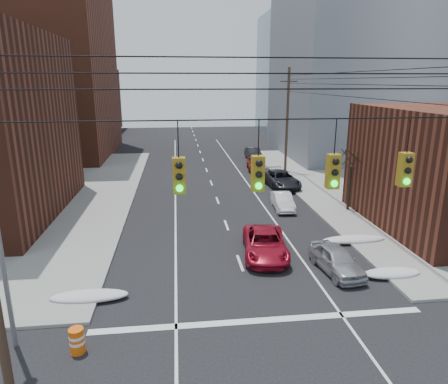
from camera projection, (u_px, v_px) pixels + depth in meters
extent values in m
cube|color=brown|center=(5.00, 36.00, 49.53)|extent=(24.00, 20.00, 30.00)
cube|color=#4A2116|center=(56.00, 101.00, 76.59)|extent=(22.00, 18.00, 12.00)
cube|color=gray|center=(370.00, 58.00, 51.62)|extent=(22.00, 20.00, 25.00)
cube|color=gray|center=(316.00, 74.00, 77.13)|extent=(20.00, 18.00, 22.00)
cylinder|color=#473323|center=(287.00, 121.00, 42.39)|extent=(0.28, 0.28, 11.00)
cube|color=#473323|center=(289.00, 73.00, 41.08)|extent=(2.20, 0.12, 0.12)
cube|color=#473323|center=(289.00, 81.00, 41.29)|extent=(1.80, 0.12, 0.12)
cylinder|color=black|center=(295.00, 119.00, 10.93)|extent=(17.00, 0.04, 0.04)
cylinder|color=black|center=(178.00, 139.00, 10.70)|extent=(0.03, 0.03, 1.00)
cube|color=olive|center=(179.00, 175.00, 10.96)|extent=(0.35, 0.30, 1.00)
sphere|color=black|center=(179.00, 165.00, 10.72)|extent=(0.20, 0.20, 0.20)
sphere|color=black|center=(179.00, 177.00, 10.80)|extent=(0.20, 0.20, 0.20)
sphere|color=#0CE526|center=(180.00, 188.00, 10.89)|extent=(0.20, 0.20, 0.20)
cylinder|color=black|center=(259.00, 138.00, 10.95)|extent=(0.03, 0.03, 1.00)
cube|color=olive|center=(258.00, 173.00, 11.22)|extent=(0.35, 0.30, 1.00)
sphere|color=black|center=(259.00, 163.00, 10.97)|extent=(0.20, 0.20, 0.20)
sphere|color=black|center=(259.00, 175.00, 11.05)|extent=(0.20, 0.20, 0.20)
sphere|color=#0CE526|center=(259.00, 186.00, 11.14)|extent=(0.20, 0.20, 0.20)
cylinder|color=black|center=(336.00, 137.00, 11.20)|extent=(0.03, 0.03, 1.00)
cube|color=olive|center=(333.00, 171.00, 11.47)|extent=(0.35, 0.30, 1.00)
sphere|color=black|center=(336.00, 162.00, 11.22)|extent=(0.20, 0.20, 0.20)
sphere|color=black|center=(335.00, 173.00, 11.30)|extent=(0.20, 0.20, 0.20)
sphere|color=#0CE526|center=(334.00, 184.00, 11.39)|extent=(0.20, 0.20, 0.20)
cylinder|color=black|center=(409.00, 135.00, 11.45)|extent=(0.03, 0.03, 1.00)
cube|color=olive|center=(405.00, 169.00, 11.72)|extent=(0.35, 0.30, 1.00)
sphere|color=black|center=(409.00, 160.00, 11.47)|extent=(0.20, 0.20, 0.20)
sphere|color=black|center=(408.00, 171.00, 11.55)|extent=(0.20, 0.20, 0.20)
sphere|color=#0CE526|center=(407.00, 181.00, 11.64)|extent=(0.20, 0.20, 0.20)
cylinder|color=black|center=(349.00, 189.00, 30.12)|extent=(0.20, 0.20, 3.50)
cylinder|color=black|center=(356.00, 158.00, 29.66)|extent=(0.27, 0.82, 1.19)
cylinder|color=black|center=(351.00, 156.00, 30.05)|extent=(1.17, 0.54, 1.38)
cylinder|color=black|center=(342.00, 156.00, 30.13)|extent=(1.44, 1.00, 1.48)
cylinder|color=black|center=(346.00, 159.00, 29.51)|extent=(0.17, 0.84, 1.19)
cylinder|color=black|center=(348.00, 159.00, 29.03)|extent=(0.82, 0.99, 1.40)
cylinder|color=black|center=(358.00, 159.00, 28.66)|extent=(1.74, 0.21, 1.43)
cylinder|color=black|center=(357.00, 159.00, 29.32)|extent=(0.48, 0.73, 1.20)
ellipsoid|color=silver|center=(89.00, 296.00, 18.07)|extent=(3.50, 1.08, 0.42)
ellipsoid|color=silver|center=(392.00, 273.00, 20.24)|extent=(3.00, 1.08, 0.42)
ellipsoid|color=silver|center=(354.00, 239.00, 24.54)|extent=(4.00, 1.08, 0.42)
imported|color=maroon|center=(265.00, 244.00, 22.61)|extent=(3.00, 5.40, 1.43)
imported|color=#ACACB1|center=(336.00, 260.00, 20.67)|extent=(2.07, 4.17, 1.37)
imported|color=white|center=(283.00, 201.00, 30.95)|extent=(1.57, 3.88, 1.25)
imported|color=black|center=(282.00, 179.00, 37.30)|extent=(2.86, 5.59, 1.51)
imported|color=#AEAEB3|center=(278.00, 177.00, 38.47)|extent=(1.86, 4.58, 1.33)
imported|color=maroon|center=(255.00, 163.00, 44.66)|extent=(2.25, 4.63, 1.52)
imported|color=black|center=(253.00, 154.00, 50.72)|extent=(1.62, 4.50, 1.48)
imported|color=#9D9DA2|center=(34.00, 193.00, 32.35)|extent=(5.66, 3.94, 1.43)
imported|color=silver|center=(15.00, 186.00, 34.57)|extent=(4.38, 2.88, 1.39)
cylinder|color=#E85B0C|center=(77.00, 341.00, 14.53)|extent=(0.67, 0.67, 0.97)
cylinder|color=white|center=(76.00, 336.00, 14.47)|extent=(0.68, 0.68, 0.12)
cylinder|color=white|center=(77.00, 342.00, 14.54)|extent=(0.68, 0.68, 0.12)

